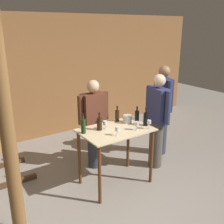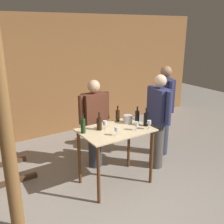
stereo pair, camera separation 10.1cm
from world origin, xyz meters
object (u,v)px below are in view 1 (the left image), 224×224
at_px(wine_bottle_left, 99,124).
at_px(wine_glass_near_left, 105,123).
at_px(wooden_post, 7,131).
at_px(wine_glass_near_center, 117,129).
at_px(person_visitor_with_scarf, 157,120).
at_px(wine_bottle_right, 137,117).
at_px(wine_glass_near_right, 137,124).
at_px(wine_bottle_far_right, 146,119).
at_px(person_visitor_bearded, 162,109).
at_px(person_host, 94,123).
at_px(wine_glass_far_side, 149,122).
at_px(wine_bottle_center, 117,115).
at_px(ice_bucket, 127,119).
at_px(wine_bottle_far_left, 83,126).

bearing_deg(wine_bottle_left, wine_glass_near_left, -8.51).
distance_m(wooden_post, wine_glass_near_center, 1.51).
distance_m(wooden_post, person_visitor_with_scarf, 2.56).
height_order(wine_bottle_left, wine_glass_near_left, wine_bottle_left).
bearing_deg(wooden_post, wine_bottle_right, 6.48).
bearing_deg(wine_glass_near_right, wine_bottle_far_right, 16.27).
xyz_separation_m(wine_glass_near_center, person_visitor_bearded, (1.47, 0.58, -0.10)).
bearing_deg(wooden_post, person_visitor_with_scarf, 6.51).
xyz_separation_m(wooden_post, person_visitor_with_scarf, (2.50, 0.29, -0.46)).
bearing_deg(person_host, wine_glass_far_side, -65.13).
distance_m(wooden_post, wine_bottle_center, 1.92).
relative_size(ice_bucket, person_visitor_bearded, 0.08).
relative_size(wine_bottle_left, wine_bottle_center, 1.06).
xyz_separation_m(wine_bottle_left, wine_glass_near_center, (0.10, -0.32, -0.01)).
height_order(wooden_post, wine_bottle_far_left, wooden_post).
bearing_deg(wine_glass_near_left, wine_bottle_left, 171.49).
distance_m(wine_glass_near_center, person_host, 0.89).
bearing_deg(wine_bottle_far_left, wine_glass_near_right, -25.16).
height_order(wine_bottle_center, wine_glass_near_left, wine_bottle_center).
relative_size(wine_bottle_far_right, wine_glass_far_side, 2.08).
height_order(wine_glass_near_center, wine_glass_near_right, wine_glass_near_right).
bearing_deg(wooden_post, person_visitor_bearded, 11.83).
xyz_separation_m(ice_bucket, person_visitor_bearded, (1.03, 0.25, -0.07)).
xyz_separation_m(wooden_post, ice_bucket, (1.91, 0.37, -0.36)).
xyz_separation_m(wine_bottle_far_left, wine_glass_near_right, (0.72, -0.34, -0.02)).
height_order(wine_bottle_far_left, person_visitor_bearded, person_visitor_bearded).
bearing_deg(person_visitor_with_scarf, ice_bucket, 172.00).
distance_m(person_host, person_visitor_bearded, 1.38).
distance_m(ice_bucket, person_visitor_with_scarf, 0.60).
relative_size(wine_glass_far_side, person_visitor_with_scarf, 0.08).
bearing_deg(wine_bottle_right, wine_bottle_far_left, 170.31).
xyz_separation_m(wine_glass_near_right, wine_glass_far_side, (0.19, -0.07, 0.01)).
bearing_deg(wine_bottle_center, wooden_post, -164.03).
distance_m(ice_bucket, person_visitor_bearded, 1.06).
bearing_deg(person_visitor_bearded, wine_glass_near_left, -169.41).
relative_size(wine_bottle_left, ice_bucket, 1.88).
distance_m(wine_bottle_right, person_host, 0.81).
height_order(wine_bottle_center, wine_bottle_far_right, wine_bottle_far_right).
relative_size(wine_glass_near_center, wine_glass_far_side, 0.93).
height_order(ice_bucket, person_visitor_with_scarf, person_visitor_with_scarf).
distance_m(wine_bottle_left, person_visitor_with_scarf, 1.14).
height_order(wooden_post, wine_bottle_far_right, wooden_post).
bearing_deg(wine_glass_far_side, person_host, 114.87).
bearing_deg(ice_bucket, person_visitor_bearded, 13.61).
xyz_separation_m(wooden_post, wine_bottle_center, (1.82, 0.52, -0.32)).
bearing_deg(wine_bottle_right, person_host, 120.99).
height_order(wine_bottle_left, wine_glass_near_center, wine_bottle_left).
bearing_deg(wine_bottle_far_left, person_visitor_bearded, 7.48).
xyz_separation_m(wine_bottle_left, wine_bottle_center, (0.44, 0.17, 0.00)).
relative_size(wine_bottle_far_left, person_visitor_bearded, 0.17).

